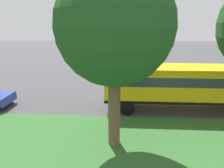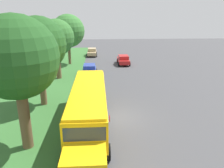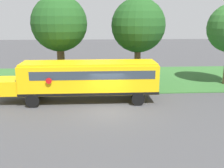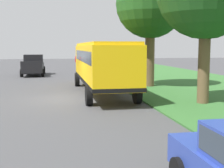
# 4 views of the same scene
# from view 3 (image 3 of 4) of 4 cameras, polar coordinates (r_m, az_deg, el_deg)

# --- Properties ---
(ground_plane) EXTENTS (120.00, 120.00, 0.00)m
(ground_plane) POSITION_cam_3_polar(r_m,az_deg,el_deg) (18.86, -0.81, -5.84)
(ground_plane) COLOR #424244
(grass_verge) EXTENTS (12.00, 80.00, 0.08)m
(grass_verge) POSITION_cam_3_polar(r_m,az_deg,el_deg) (28.43, -1.73, 1.25)
(grass_verge) COLOR #33662D
(grass_verge) RESTS_ON ground
(school_bus) EXTENTS (2.84, 12.42, 3.16)m
(school_bus) POSITION_cam_3_polar(r_m,az_deg,el_deg) (20.53, -5.75, 1.39)
(school_bus) COLOR yellow
(school_bus) RESTS_ON ground
(oak_tree_beside_bus) EXTENTS (4.92, 4.92, 8.43)m
(oak_tree_beside_bus) POSITION_cam_3_polar(r_m,az_deg,el_deg) (24.14, -11.83, 12.66)
(oak_tree_beside_bus) COLOR brown
(oak_tree_beside_bus) RESTS_ON ground
(oak_tree_roadside_mid) EXTENTS (4.97, 4.97, 8.25)m
(oak_tree_roadside_mid) POSITION_cam_3_polar(r_m,az_deg,el_deg) (24.68, 5.43, 12.33)
(oak_tree_roadside_mid) COLOR brown
(oak_tree_roadside_mid) RESTS_ON ground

